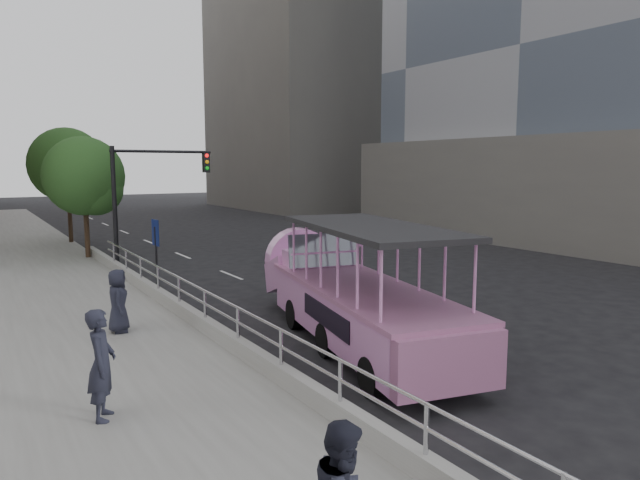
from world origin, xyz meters
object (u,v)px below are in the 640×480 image
Objects in this scene: pedestrian_near at (102,364)px; parking_sign at (156,249)px; duck_boat at (348,296)px; traffic_signal at (144,188)px; street_tree_near at (87,179)px; street_tree_far at (69,168)px; car at (318,256)px; pedestrian_far at (118,301)px.

pedestrian_near is 9.91m from parking_sign.
parking_sign reaches higher than pedestrian_near.
duck_boat is 12.49m from traffic_signal.
pedestrian_near is 18.18m from street_tree_near.
street_tree_far reaches higher than parking_sign.
traffic_signal is 0.91× the size of street_tree_near.
traffic_signal is (4.61, 14.31, 2.28)m from pedestrian_near.
car is 2.73× the size of pedestrian_far.
duck_boat is at bearing -105.81° from pedestrian_far.
pedestrian_near is at bearing -99.64° from street_tree_near.
traffic_signal reaches higher than parking_sign.
traffic_signal is 3.80m from street_tree_near.
duck_boat is 1.47× the size of street_tree_far.
pedestrian_near is at bearing -118.70° from car.
pedestrian_far is 0.25× the size of street_tree_far.
pedestrian_far is at bearing -132.80° from car.
traffic_signal is at bearing -65.02° from street_tree_near.
street_tree_near reaches higher than parking_sign.
street_tree_near is (-1.60, 3.43, 0.32)m from traffic_signal.
traffic_signal is at bearing 98.37° from duck_boat.
pedestrian_far is 0.28× the size of street_tree_near.
duck_boat is at bearing -68.15° from parking_sign.
pedestrian_near is 0.35× the size of traffic_signal.
traffic_signal is (-1.79, 12.14, 2.36)m from duck_boat.
parking_sign is 5.50m from traffic_signal.
street_tree_near is at bearing 152.09° from car.
street_tree_near is at bearing 93.74° from parking_sign.
traffic_signal is at bearing -6.19° from pedestrian_far.
car is 2.36× the size of pedestrian_near.
parking_sign is 14.75m from street_tree_far.
pedestrian_far is at bearing -95.62° from street_tree_far.
parking_sign is 8.79m from street_tree_near.
pedestrian_near is at bearing -161.20° from duck_boat.
duck_boat is 1.83× the size of traffic_signal.
traffic_signal is at bearing 3.41° from pedestrian_near.
traffic_signal is at bearing 78.42° from parking_sign.
street_tree_near is at bearing 114.98° from traffic_signal.
pedestrian_near is (-6.40, -2.18, 0.08)m from duck_boat.
street_tree_far reaches higher than pedestrian_far.
pedestrian_near is 24.16m from street_tree_far.
pedestrian_near is at bearing -107.85° from traffic_signal.
pedestrian_near is at bearing -97.71° from street_tree_far.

